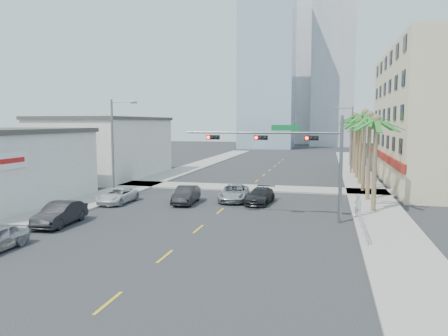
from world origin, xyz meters
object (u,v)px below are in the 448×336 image
traffic_signal_mast (294,149)px  pedestrian (358,205)px  car_parked_far (117,196)px  car_lane_left (186,195)px  car_parked_mid (60,214)px  car_lane_right (260,196)px  car_lane_center (234,193)px

traffic_signal_mast → pedestrian: traffic_signal_mast is taller
car_parked_far → car_lane_left: 5.93m
traffic_signal_mast → car_lane_left: (-9.38, 4.46, -4.32)m
car_parked_mid → car_lane_left: size_ratio=1.05×
traffic_signal_mast → pedestrian: (4.52, 1.87, -4.09)m
traffic_signal_mast → car_parked_far: traffic_signal_mast is taller
car_parked_far → car_lane_left: (5.80, 1.24, 0.10)m
car_parked_far → car_lane_right: size_ratio=1.02×
car_parked_far → pedestrian: size_ratio=2.84×
car_parked_mid → car_lane_left: (5.80, 9.50, -0.04)m
car_parked_far → traffic_signal_mast: bearing=-10.4°
traffic_signal_mast → car_lane_left: traffic_signal_mast is taller
pedestrian → car_parked_mid: bearing=6.2°
car_parked_mid → car_lane_right: 16.19m
car_lane_center → pedestrian: (10.17, -4.73, 0.26)m
car_lane_left → pedestrian: bearing=-14.7°
car_parked_far → car_lane_left: bearing=13.7°
pedestrian → car_lane_center: bearing=-38.1°
traffic_signal_mast → car_lane_center: 9.72m
car_lane_left → car_lane_center: car_lane_left is taller
car_lane_left → pedestrian: pedestrian is taller
car_parked_mid → pedestrian: (19.70, 6.91, 0.19)m
car_parked_far → car_lane_center: size_ratio=0.91×
car_parked_mid → car_lane_left: 11.13m
car_lane_right → car_parked_mid: bearing=-132.0°
car_parked_far → car_lane_right: bearing=14.1°
car_lane_center → car_lane_right: car_lane_center is taller
car_parked_far → car_lane_right: car_lane_right is taller
car_lane_left → car_lane_center: size_ratio=0.88×
car_parked_mid → car_lane_right: bearing=39.2°
traffic_signal_mast → car_lane_left: bearing=154.6°
traffic_signal_mast → car_lane_center: size_ratio=2.17×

